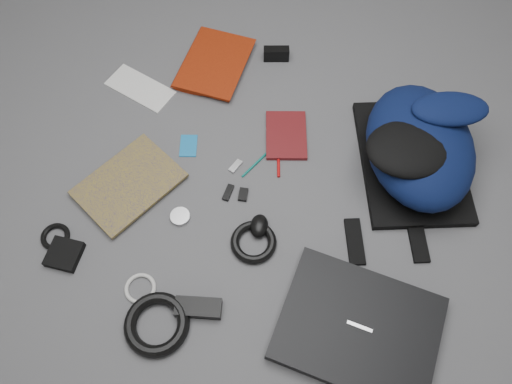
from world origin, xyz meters
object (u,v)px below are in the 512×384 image
at_px(laptop, 358,328).
at_px(comic_book, 107,163).
at_px(dvd_case, 286,135).
at_px(backpack, 420,146).
at_px(power_brick, 198,308).
at_px(pouch, 64,254).
at_px(textbook_red, 186,57).
at_px(mouse, 259,226).
at_px(compact_camera, 276,54).

xyz_separation_m(laptop, comic_book, (-0.86, 0.19, -0.01)).
bearing_deg(dvd_case, comic_book, -168.76).
distance_m(backpack, power_brick, 0.78).
bearing_deg(dvd_case, pouch, -147.13).
relative_size(textbook_red, mouse, 3.86).
relative_size(backpack, pouch, 5.42).
relative_size(dvd_case, mouse, 2.45).
bearing_deg(comic_book, power_brick, -11.41).
relative_size(compact_camera, mouse, 1.19).
xyz_separation_m(backpack, mouse, (-0.35, -0.38, -0.08)).
bearing_deg(power_brick, dvd_case, 69.34).
bearing_deg(laptop, power_brick, -166.26).
xyz_separation_m(backpack, pouch, (-0.82, -0.67, -0.09)).
distance_m(dvd_case, compact_camera, 0.33).
distance_m(dvd_case, pouch, 0.75).
bearing_deg(textbook_red, mouse, -50.73).
relative_size(backpack, mouse, 6.55).
relative_size(mouse, pouch, 0.83).
height_order(comic_book, power_brick, power_brick).
distance_m(backpack, comic_book, 0.94).
bearing_deg(mouse, power_brick, -117.41).
bearing_deg(mouse, pouch, -164.12).
relative_size(dvd_case, pouch, 2.02).
relative_size(backpack, comic_book, 1.64).
xyz_separation_m(dvd_case, pouch, (-0.43, -0.61, 0.00)).
height_order(compact_camera, mouse, compact_camera).
relative_size(comic_book, dvd_case, 1.63).
bearing_deg(textbook_red, power_brick, -66.28).
bearing_deg(textbook_red, comic_book, -98.78).
bearing_deg(laptop, textbook_red, 139.83).
distance_m(dvd_case, power_brick, 0.61).
xyz_separation_m(dvd_case, mouse, (0.04, -0.33, 0.01)).
height_order(textbook_red, compact_camera, compact_camera).
distance_m(laptop, mouse, 0.38).
relative_size(textbook_red, dvd_case, 1.58).
distance_m(comic_book, power_brick, 0.54).
height_order(dvd_case, compact_camera, compact_camera).
bearing_deg(comic_book, backpack, 44.78).
xyz_separation_m(comic_book, dvd_case, (0.47, 0.31, -0.00)).
xyz_separation_m(compact_camera, pouch, (-0.28, -0.90, -0.01)).
relative_size(laptop, pouch, 4.52).
distance_m(laptop, pouch, 0.83).
bearing_deg(pouch, backpack, 39.17).
height_order(dvd_case, power_brick, power_brick).
relative_size(textbook_red, comic_book, 0.97).
bearing_deg(pouch, comic_book, 97.68).
relative_size(power_brick, pouch, 1.39).
height_order(backpack, mouse, backpack).
height_order(compact_camera, power_brick, compact_camera).
xyz_separation_m(dvd_case, compact_camera, (-0.15, 0.29, 0.02)).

